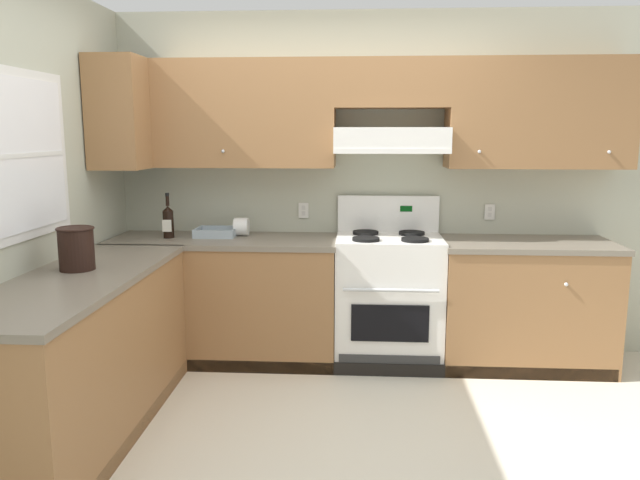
% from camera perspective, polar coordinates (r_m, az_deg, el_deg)
% --- Properties ---
extents(ground_plane, '(7.04, 7.04, 0.00)m').
position_cam_1_polar(ground_plane, '(3.56, -1.08, -18.09)').
color(ground_plane, beige).
extents(wall_back, '(4.68, 0.57, 2.55)m').
position_cam_1_polar(wall_back, '(4.67, 5.48, 7.52)').
color(wall_back, '#B7BAA3').
rests_on(wall_back, ground_plane).
extents(wall_left, '(0.47, 4.00, 2.55)m').
position_cam_1_polar(wall_left, '(3.85, -25.22, 4.09)').
color(wall_left, '#B7BAA3').
rests_on(wall_left, ground_plane).
extents(counter_back_run, '(3.60, 0.65, 0.91)m').
position_cam_1_polar(counter_back_run, '(4.54, 2.72, -5.68)').
color(counter_back_run, olive).
rests_on(counter_back_run, ground_plane).
extents(counter_left_run, '(0.63, 1.91, 0.91)m').
position_cam_1_polar(counter_left_run, '(3.68, -21.10, -10.13)').
color(counter_left_run, olive).
rests_on(counter_left_run, ground_plane).
extents(stove, '(0.76, 0.62, 1.20)m').
position_cam_1_polar(stove, '(4.55, 6.32, -5.34)').
color(stove, white).
rests_on(stove, ground_plane).
extents(wine_bottle, '(0.08, 0.08, 0.33)m').
position_cam_1_polar(wine_bottle, '(4.63, -13.83, 1.74)').
color(wine_bottle, black).
rests_on(wine_bottle, counter_back_run).
extents(bowl, '(0.30, 0.25, 0.06)m').
position_cam_1_polar(bowl, '(4.64, -9.56, 0.60)').
color(bowl, '#9EADB7').
rests_on(bowl, counter_back_run).
extents(bucket, '(0.21, 0.21, 0.24)m').
position_cam_1_polar(bucket, '(3.70, -21.58, -0.66)').
color(bucket, black).
rests_on(bucket, counter_left_run).
extents(paper_towel_roll, '(0.11, 0.13, 0.13)m').
position_cam_1_polar(paper_towel_roll, '(4.63, -7.27, 1.23)').
color(paper_towel_roll, white).
rests_on(paper_towel_roll, counter_back_run).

